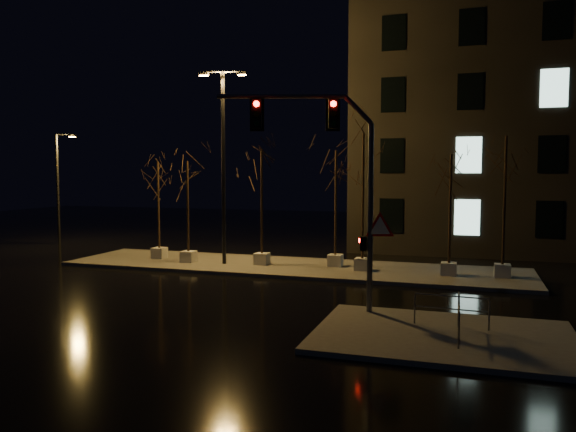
% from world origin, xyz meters
% --- Properties ---
extents(ground, '(90.00, 90.00, 0.00)m').
position_xyz_m(ground, '(0.00, 0.00, 0.00)').
color(ground, black).
rests_on(ground, ground).
extents(median, '(22.00, 5.00, 0.15)m').
position_xyz_m(median, '(0.00, 6.00, 0.07)').
color(median, '#4D4B45').
rests_on(median, ground).
extents(sidewalk_corner, '(7.00, 5.00, 0.15)m').
position_xyz_m(sidewalk_corner, '(7.50, -3.50, 0.07)').
color(sidewalk_corner, '#4D4B45').
rests_on(sidewalk_corner, ground).
extents(building, '(25.00, 12.00, 15.00)m').
position_xyz_m(building, '(14.00, 18.00, 7.50)').
color(building, black).
rests_on(building, ground).
extents(tree_0, '(1.80, 1.80, 5.10)m').
position_xyz_m(tree_0, '(-7.12, 6.12, 4.02)').
color(tree_0, beige).
rests_on(tree_0, median).
extents(tree_1, '(1.80, 1.80, 5.12)m').
position_xyz_m(tree_1, '(-5.09, 5.46, 4.04)').
color(tree_1, beige).
rests_on(tree_1, median).
extents(tree_2, '(1.80, 1.80, 5.68)m').
position_xyz_m(tree_2, '(-1.36, 5.90, 4.46)').
color(tree_2, beige).
rests_on(tree_2, median).
extents(tree_3, '(1.80, 1.80, 5.62)m').
position_xyz_m(tree_3, '(2.12, 6.52, 4.41)').
color(tree_3, beige).
rests_on(tree_3, median).
extents(tree_4, '(1.80, 1.80, 6.35)m').
position_xyz_m(tree_4, '(3.53, 5.83, 4.96)').
color(tree_4, beige).
rests_on(tree_4, median).
extents(tree_5, '(1.80, 1.80, 5.33)m').
position_xyz_m(tree_5, '(7.32, 5.72, 4.20)').
color(tree_5, beige).
rests_on(tree_5, median).
extents(tree_6, '(1.80, 1.80, 6.12)m').
position_xyz_m(tree_6, '(9.50, 5.99, 4.79)').
color(tree_6, beige).
rests_on(tree_6, median).
extents(traffic_signal_mast, '(5.40, 1.73, 6.86)m').
position_xyz_m(traffic_signal_mast, '(4.07, -1.97, 4.66)').
color(traffic_signal_mast, '#585A60').
rests_on(traffic_signal_mast, sidewalk_corner).
extents(streetlight_main, '(2.30, 0.75, 9.25)m').
position_xyz_m(streetlight_main, '(-3.20, 5.58, 5.49)').
color(streetlight_main, black).
rests_on(streetlight_main, median).
extents(streetlight_far, '(1.38, 0.45, 7.04)m').
position_xyz_m(streetlight_far, '(-16.90, 10.41, 3.87)').
color(streetlight_far, black).
rests_on(streetlight_far, ground).
extents(guard_rail_a, '(2.11, 0.17, 0.91)m').
position_xyz_m(guard_rail_a, '(7.67, -2.69, 0.74)').
color(guard_rail_a, '#585A60').
rests_on(guard_rail_a, sidewalk_corner).
extents(guard_rail_b, '(0.10, 2.17, 1.03)m').
position_xyz_m(guard_rail_b, '(7.90, -3.67, 0.81)').
color(guard_rail_b, '#585A60').
rests_on(guard_rail_b, sidewalk_corner).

